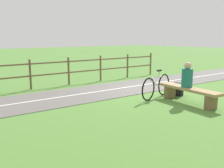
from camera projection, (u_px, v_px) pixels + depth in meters
ground_plane at (146, 89)px, 9.69m from camera, size 80.00×80.00×0.00m
paved_path at (39, 100)px, 7.83m from camera, size 4.33×36.07×0.02m
path_centre_line at (39, 100)px, 7.83m from camera, size 1.88×31.96×0.00m
bench at (189, 92)px, 7.49m from camera, size 2.13×0.68×0.48m
person_seated at (187, 76)px, 7.49m from camera, size 0.37×0.37×0.75m
bicycle at (156, 86)px, 8.15m from camera, size 0.40×1.72×0.91m
backpack at (178, 89)px, 8.49m from camera, size 0.34×0.32×0.43m
fence_roadside at (8, 74)px, 8.95m from camera, size 0.55×14.57×1.14m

